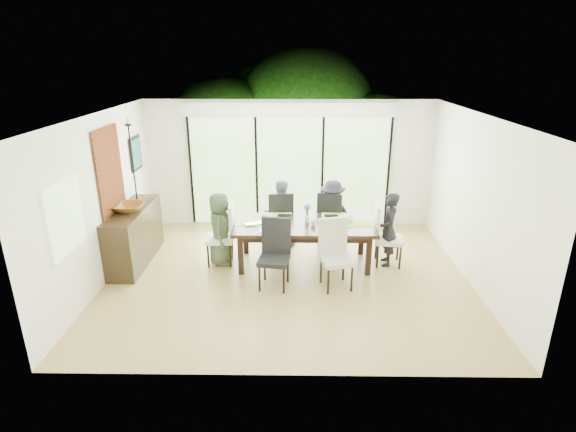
{
  "coord_description": "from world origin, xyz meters",
  "views": [
    {
      "loc": [
        0.1,
        -6.83,
        3.56
      ],
      "look_at": [
        0.0,
        0.25,
        1.0
      ],
      "focal_mm": 28.0,
      "sensor_mm": 36.0,
      "label": 1
    }
  ],
  "objects_px": {
    "sideboard": "(134,235)",
    "person_far_right": "(332,214)",
    "person_far_left": "(280,213)",
    "laptop": "(255,225)",
    "cup_a": "(265,218)",
    "chair_right_end": "(389,235)",
    "chair_near_right": "(337,255)",
    "table_top": "(304,225)",
    "cup_c": "(350,219)",
    "vase": "(307,219)",
    "chair_far_right": "(332,218)",
    "chair_far_left": "(280,218)",
    "chair_left_end": "(219,234)",
    "bowl": "(128,207)",
    "person_left_end": "(220,229)",
    "chair_near_left": "(274,255)",
    "cup_b": "(313,223)"
  },
  "relations": [
    {
      "from": "chair_far_left",
      "to": "vase",
      "type": "distance_m",
      "value": 0.98
    },
    {
      "from": "cup_a",
      "to": "table_top",
      "type": "bearing_deg",
      "value": -12.09
    },
    {
      "from": "chair_right_end",
      "to": "chair_near_right",
      "type": "height_order",
      "value": "same"
    },
    {
      "from": "table_top",
      "to": "person_far_right",
      "type": "bearing_deg",
      "value": 56.47
    },
    {
      "from": "chair_left_end",
      "to": "vase",
      "type": "relative_size",
      "value": 9.17
    },
    {
      "from": "chair_right_end",
      "to": "cup_c",
      "type": "bearing_deg",
      "value": 87.95
    },
    {
      "from": "person_far_left",
      "to": "chair_far_right",
      "type": "bearing_deg",
      "value": 166.94
    },
    {
      "from": "bowl",
      "to": "cup_a",
      "type": "bearing_deg",
      "value": 4.85
    },
    {
      "from": "person_far_left",
      "to": "sideboard",
      "type": "relative_size",
      "value": 0.74
    },
    {
      "from": "chair_right_end",
      "to": "cup_c",
      "type": "xyz_separation_m",
      "value": [
        -0.7,
        0.1,
        0.25
      ]
    },
    {
      "from": "vase",
      "to": "sideboard",
      "type": "height_order",
      "value": "sideboard"
    },
    {
      "from": "person_left_end",
      "to": "person_far_right",
      "type": "xyz_separation_m",
      "value": [
        2.03,
        0.83,
        0.0
      ]
    },
    {
      "from": "person_left_end",
      "to": "cup_b",
      "type": "relative_size",
      "value": 12.9
    },
    {
      "from": "chair_left_end",
      "to": "chair_right_end",
      "type": "height_order",
      "value": "same"
    },
    {
      "from": "person_left_end",
      "to": "vase",
      "type": "xyz_separation_m",
      "value": [
        1.53,
        0.05,
        0.17
      ]
    },
    {
      "from": "chair_far_left",
      "to": "chair_near_right",
      "type": "height_order",
      "value": "same"
    },
    {
      "from": "vase",
      "to": "chair_right_end",
      "type": "bearing_deg",
      "value": -1.97
    },
    {
      "from": "vase",
      "to": "cup_b",
      "type": "relative_size",
      "value": 1.2
    },
    {
      "from": "table_top",
      "to": "person_far_right",
      "type": "xyz_separation_m",
      "value": [
        0.55,
        0.83,
        -0.08
      ]
    },
    {
      "from": "chair_far_left",
      "to": "person_far_right",
      "type": "relative_size",
      "value": 0.85
    },
    {
      "from": "cup_b",
      "to": "vase",
      "type": "bearing_deg",
      "value": 123.69
    },
    {
      "from": "cup_a",
      "to": "chair_far_right",
      "type": "bearing_deg",
      "value": 29.25
    },
    {
      "from": "bowl",
      "to": "person_left_end",
      "type": "bearing_deg",
      "value": 1.78
    },
    {
      "from": "chair_near_right",
      "to": "sideboard",
      "type": "xyz_separation_m",
      "value": [
        -3.54,
        0.92,
        -0.06
      ]
    },
    {
      "from": "bowl",
      "to": "laptop",
      "type": "bearing_deg",
      "value": -1.34
    },
    {
      "from": "chair_far_left",
      "to": "person_far_right",
      "type": "xyz_separation_m",
      "value": [
        1.0,
        -0.02,
        0.1
      ]
    },
    {
      "from": "chair_right_end",
      "to": "chair_near_right",
      "type": "distance_m",
      "value": 1.33
    },
    {
      "from": "chair_right_end",
      "to": "chair_near_left",
      "type": "xyz_separation_m",
      "value": [
        -2.0,
        -0.87,
        0.0
      ]
    },
    {
      "from": "chair_left_end",
      "to": "person_left_end",
      "type": "bearing_deg",
      "value": 87.1
    },
    {
      "from": "chair_near_left",
      "to": "bowl",
      "type": "xyz_separation_m",
      "value": [
        -2.54,
        0.82,
        0.5
      ]
    },
    {
      "from": "chair_far_right",
      "to": "cup_a",
      "type": "height_order",
      "value": "chair_far_right"
    },
    {
      "from": "chair_far_left",
      "to": "cup_c",
      "type": "bearing_deg",
      "value": 142.62
    },
    {
      "from": "person_far_left",
      "to": "laptop",
      "type": "xyz_separation_m",
      "value": [
        -0.4,
        -0.93,
        0.12
      ]
    },
    {
      "from": "person_left_end",
      "to": "cup_c",
      "type": "bearing_deg",
      "value": -86.63
    },
    {
      "from": "chair_near_right",
      "to": "person_far_left",
      "type": "xyz_separation_m",
      "value": [
        -0.95,
        1.7,
        0.1
      ]
    },
    {
      "from": "chair_far_right",
      "to": "vase",
      "type": "relative_size",
      "value": 9.17
    },
    {
      "from": "chair_near_left",
      "to": "person_far_left",
      "type": "xyz_separation_m",
      "value": [
        0.05,
        1.7,
        0.1
      ]
    },
    {
      "from": "chair_far_right",
      "to": "bowl",
      "type": "relative_size",
      "value": 2.12
    },
    {
      "from": "chair_near_left",
      "to": "person_far_right",
      "type": "bearing_deg",
      "value": 66.86
    },
    {
      "from": "chair_near_right",
      "to": "cup_a",
      "type": "xyz_separation_m",
      "value": [
        -1.2,
        1.02,
        0.25
      ]
    },
    {
      "from": "person_far_left",
      "to": "bowl",
      "type": "xyz_separation_m",
      "value": [
        -2.59,
        -0.88,
        0.41
      ]
    },
    {
      "from": "chair_left_end",
      "to": "cup_b",
      "type": "xyz_separation_m",
      "value": [
        1.65,
        -0.1,
        0.25
      ]
    },
    {
      "from": "sideboard",
      "to": "person_far_left",
      "type": "bearing_deg",
      "value": 16.72
    },
    {
      "from": "chair_far_left",
      "to": "person_far_left",
      "type": "bearing_deg",
      "value": 83.58
    },
    {
      "from": "chair_left_end",
      "to": "sideboard",
      "type": "height_order",
      "value": "chair_left_end"
    },
    {
      "from": "laptop",
      "to": "cup_a",
      "type": "height_order",
      "value": "cup_a"
    },
    {
      "from": "chair_right_end",
      "to": "cup_a",
      "type": "xyz_separation_m",
      "value": [
        -2.2,
        0.15,
        0.25
      ]
    },
    {
      "from": "sideboard",
      "to": "person_far_right",
      "type": "bearing_deg",
      "value": 12.23
    },
    {
      "from": "chair_near_right",
      "to": "cup_a",
      "type": "height_order",
      "value": "chair_near_right"
    },
    {
      "from": "chair_far_left",
      "to": "person_left_end",
      "type": "relative_size",
      "value": 0.85
    }
  ]
}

